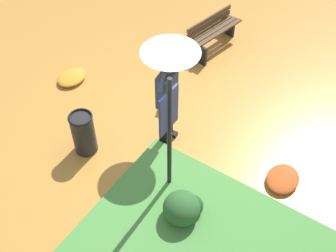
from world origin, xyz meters
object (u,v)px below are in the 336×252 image
handbag (165,102)px  trash_bin (84,133)px  person_with_umbrella (169,69)px  info_sign_post (169,124)px  park_bench (214,32)px

handbag → trash_bin: size_ratio=0.44×
person_with_umbrella → info_sign_post: (-0.91, -0.61, -0.11)m
handbag → park_bench: 2.25m
handbag → trash_bin: trash_bin is taller
person_with_umbrella → info_sign_post: bearing=-146.4°
info_sign_post → handbag: info_sign_post is taller
info_sign_post → park_bench: (3.69, 1.26, -1.04)m
handbag → park_bench: size_ratio=0.26×
info_sign_post → park_bench: size_ratio=1.63×
park_bench → info_sign_post: bearing=-161.1°
person_with_umbrella → info_sign_post: info_sign_post is taller
handbag → park_bench: park_bench is taller
info_sign_post → trash_bin: 1.94m
person_with_umbrella → park_bench: 3.07m
person_with_umbrella → park_bench: size_ratio=1.45×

